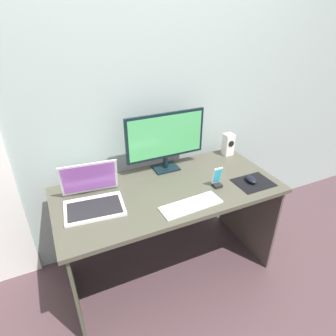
{
  "coord_description": "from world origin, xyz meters",
  "views": [
    {
      "loc": [
        -0.66,
        -1.43,
        1.78
      ],
      "look_at": [
        -0.01,
        -0.02,
        0.9
      ],
      "focal_mm": 30.91,
      "sensor_mm": 36.0,
      "label": 1
    }
  ],
  "objects_px": {
    "monitor": "(166,139)",
    "speaker_right": "(228,144)",
    "laptop": "(93,198)",
    "keyboard_external": "(191,205)",
    "phone_in_dock": "(217,180)",
    "mouse": "(251,179)",
    "fishbowl": "(81,178)"
  },
  "relations": [
    {
      "from": "laptop",
      "to": "keyboard_external",
      "type": "distance_m",
      "value": 0.59
    },
    {
      "from": "fishbowl",
      "to": "monitor",
      "type": "bearing_deg",
      "value": 0.52
    },
    {
      "from": "keyboard_external",
      "to": "mouse",
      "type": "distance_m",
      "value": 0.5
    },
    {
      "from": "monitor",
      "to": "speaker_right",
      "type": "relative_size",
      "value": 3.34
    },
    {
      "from": "fishbowl",
      "to": "keyboard_external",
      "type": "distance_m",
      "value": 0.73
    },
    {
      "from": "monitor",
      "to": "fishbowl",
      "type": "height_order",
      "value": "monitor"
    },
    {
      "from": "speaker_right",
      "to": "laptop",
      "type": "relative_size",
      "value": 0.46
    },
    {
      "from": "mouse",
      "to": "phone_in_dock",
      "type": "bearing_deg",
      "value": 174.56
    },
    {
      "from": "keyboard_external",
      "to": "fishbowl",
      "type": "bearing_deg",
      "value": 136.73
    },
    {
      "from": "fishbowl",
      "to": "keyboard_external",
      "type": "relative_size",
      "value": 0.4
    },
    {
      "from": "speaker_right",
      "to": "phone_in_dock",
      "type": "bearing_deg",
      "value": -132.91
    },
    {
      "from": "speaker_right",
      "to": "phone_in_dock",
      "type": "distance_m",
      "value": 0.5
    },
    {
      "from": "monitor",
      "to": "mouse",
      "type": "height_order",
      "value": "monitor"
    },
    {
      "from": "speaker_right",
      "to": "keyboard_external",
      "type": "bearing_deg",
      "value": -141.05
    },
    {
      "from": "laptop",
      "to": "mouse",
      "type": "height_order",
      "value": "laptop"
    },
    {
      "from": "laptop",
      "to": "fishbowl",
      "type": "height_order",
      "value": "laptop"
    },
    {
      "from": "monitor",
      "to": "phone_in_dock",
      "type": "distance_m",
      "value": 0.45
    },
    {
      "from": "monitor",
      "to": "phone_in_dock",
      "type": "relative_size",
      "value": 4.16
    },
    {
      "from": "laptop",
      "to": "keyboard_external",
      "type": "height_order",
      "value": "laptop"
    },
    {
      "from": "laptop",
      "to": "fishbowl",
      "type": "relative_size",
      "value": 2.44
    },
    {
      "from": "speaker_right",
      "to": "phone_in_dock",
      "type": "height_order",
      "value": "speaker_right"
    },
    {
      "from": "monitor",
      "to": "laptop",
      "type": "distance_m",
      "value": 0.64
    },
    {
      "from": "laptop",
      "to": "keyboard_external",
      "type": "xyz_separation_m",
      "value": [
        0.53,
        -0.26,
        -0.04
      ]
    },
    {
      "from": "monitor",
      "to": "speaker_right",
      "type": "height_order",
      "value": "monitor"
    },
    {
      "from": "phone_in_dock",
      "to": "mouse",
      "type": "bearing_deg",
      "value": -12.91
    },
    {
      "from": "monitor",
      "to": "speaker_right",
      "type": "distance_m",
      "value": 0.57
    },
    {
      "from": "phone_in_dock",
      "to": "fishbowl",
      "type": "bearing_deg",
      "value": 156.64
    },
    {
      "from": "mouse",
      "to": "laptop",
      "type": "bearing_deg",
      "value": 176.75
    },
    {
      "from": "keyboard_external",
      "to": "mouse",
      "type": "xyz_separation_m",
      "value": [
        0.49,
        0.06,
        0.02
      ]
    },
    {
      "from": "mouse",
      "to": "phone_in_dock",
      "type": "height_order",
      "value": "phone_in_dock"
    },
    {
      "from": "speaker_right",
      "to": "laptop",
      "type": "bearing_deg",
      "value": -168.75
    },
    {
      "from": "monitor",
      "to": "keyboard_external",
      "type": "bearing_deg",
      "value": -95.83
    }
  ]
}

